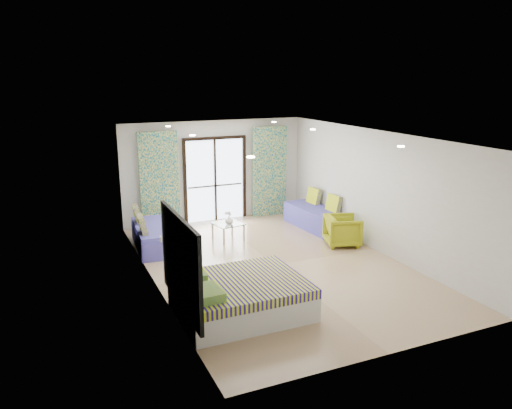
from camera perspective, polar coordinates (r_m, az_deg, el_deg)
name	(u,v)px	position (r m, az deg, el deg)	size (l,w,h in m)	color
floor	(275,265)	(10.51, 2.18, -6.94)	(5.00, 7.50, 0.01)	tan
ceiling	(276,136)	(9.85, 2.33, 7.84)	(5.00, 7.50, 0.01)	silver
wall_back	(215,171)	(13.48, -4.75, 3.84)	(5.00, 0.01, 2.70)	silver
wall_front	(396,265)	(7.08, 15.74, -6.72)	(5.00, 0.01, 2.70)	silver
wall_left	(153,216)	(9.31, -11.73, -1.34)	(0.01, 7.50, 2.70)	silver
wall_right	(377,191)	(11.39, 13.64, 1.46)	(0.01, 7.50, 2.70)	silver
balcony_door	(215,175)	(13.48, -4.70, 3.43)	(1.76, 0.08, 2.28)	black
balcony_rail	(215,186)	(13.55, -4.69, 2.16)	(1.52, 0.03, 0.04)	#595451
curtain_left	(159,181)	(12.92, -10.99, 2.69)	(1.00, 0.10, 2.50)	silver
curtain_right	(270,171)	(13.91, 1.56, 3.80)	(1.00, 0.10, 2.50)	silver
downlight_a	(251,157)	(7.47, -0.61, 5.46)	(0.12, 0.12, 0.02)	#FFE0B2
downlight_b	(401,146)	(8.94, 16.23, 6.39)	(0.12, 0.12, 0.02)	#FFE0B2
downlight_c	(192,135)	(10.27, -7.27, 7.85)	(0.12, 0.12, 0.02)	#FFE0B2
downlight_d	(313,129)	(11.38, 6.50, 8.52)	(0.12, 0.12, 0.02)	#FFE0B2
downlight_e	(168,126)	(12.19, -10.01, 8.80)	(0.12, 0.12, 0.02)	#FFE0B2
downlight_f	(274,122)	(13.14, 2.07, 9.41)	(0.12, 0.12, 0.02)	#FFE0B2
headboard	(180,262)	(7.84, -8.64, -6.56)	(0.06, 2.10, 1.50)	black
switch_plate	(161,239)	(8.98, -10.83, -3.88)	(0.02, 0.10, 0.10)	silver
bed	(240,296)	(8.41, -1.88, -10.42)	(2.08, 1.70, 0.72)	silver
daybed_left	(151,236)	(11.68, -11.86, -3.53)	(0.85, 1.91, 0.92)	#4D48AB
daybed_right	(315,217)	(13.03, 6.78, -1.38)	(0.87, 1.96, 0.94)	#4D48AB
coffee_table	(228,225)	(11.97, -3.21, -2.35)	(0.73, 0.73, 0.73)	silver
vase	(229,220)	(11.86, -3.10, -1.79)	(0.20, 0.20, 0.20)	white
armchair	(343,229)	(11.76, 9.88, -2.79)	(0.75, 0.70, 0.77)	#9AA014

